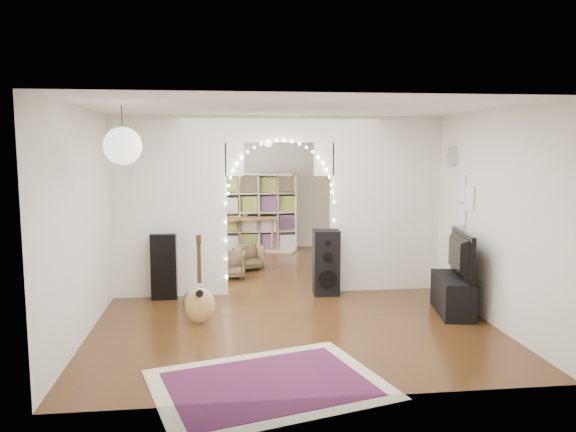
{
  "coord_description": "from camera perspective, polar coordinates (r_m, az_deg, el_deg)",
  "views": [
    {
      "loc": [
        -0.9,
        -8.46,
        2.26
      ],
      "look_at": [
        0.17,
        0.3,
        1.14
      ],
      "focal_mm": 35.0,
      "sensor_mm": 36.0,
      "label": 1
    }
  ],
  "objects": [
    {
      "name": "wall_clock",
      "position": [
        8.56,
        16.41,
        5.86
      ],
      "size": [
        0.03,
        0.31,
        0.31
      ],
      "primitive_type": "cylinder",
      "rotation": [
        0.0,
        1.57,
        0.0
      ],
      "color": "white",
      "rests_on": "wall_right"
    },
    {
      "name": "dining_chair_right",
      "position": [
        10.32,
        -4.02,
        -4.19
      ],
      "size": [
        0.59,
        0.6,
        0.44
      ],
      "primitive_type": "imported",
      "rotation": [
        0.0,
        0.0,
        0.28
      ],
      "color": "brown",
      "rests_on": "floor"
    },
    {
      "name": "floor",
      "position": [
        8.8,
        -0.85,
        -7.66
      ],
      "size": [
        7.5,
        7.5,
        0.0
      ],
      "primitive_type": "plane",
      "color": "black",
      "rests_on": "ground"
    },
    {
      "name": "divider_wall",
      "position": [
        8.55,
        -0.87,
        1.61
      ],
      "size": [
        5.0,
        0.2,
        2.7
      ],
      "color": "silver",
      "rests_on": "floor"
    },
    {
      "name": "fairy_lights",
      "position": [
        8.41,
        -0.78,
        2.37
      ],
      "size": [
        1.64,
        0.04,
        1.6
      ],
      "primitive_type": null,
      "color": "#FFEABF",
      "rests_on": "divider_wall"
    },
    {
      "name": "ceiling",
      "position": [
        8.52,
        -0.89,
        10.18
      ],
      "size": [
        5.0,
        7.5,
        0.02
      ],
      "primitive_type": "cube",
      "color": "white",
      "rests_on": "wall_back"
    },
    {
      "name": "wall_right",
      "position": [
        9.16,
        14.88,
        1.28
      ],
      "size": [
        0.02,
        7.5,
        2.7
      ],
      "primitive_type": "cube",
      "color": "silver",
      "rests_on": "floor"
    },
    {
      "name": "picture_frames",
      "position": [
        8.23,
        17.36,
        1.59
      ],
      "size": [
        0.02,
        0.5,
        0.7
      ],
      "primitive_type": null,
      "color": "white",
      "rests_on": "wall_right"
    },
    {
      "name": "area_rug",
      "position": [
        5.56,
        -2.0,
        -16.7
      ],
      "size": [
        2.49,
        2.13,
        0.02
      ],
      "primitive_type": "cube",
      "rotation": [
        0.0,
        0.0,
        0.28
      ],
      "color": "maroon",
      "rests_on": "floor"
    },
    {
      "name": "tabby_cat",
      "position": [
        8.04,
        -10.06,
        -8.36
      ],
      "size": [
        0.22,
        0.43,
        0.28
      ],
      "rotation": [
        0.0,
        0.0,
        0.15
      ],
      "color": "brown",
      "rests_on": "floor"
    },
    {
      "name": "tv",
      "position": [
        7.84,
        16.52,
        -3.75
      ],
      "size": [
        0.33,
        1.08,
        0.62
      ],
      "primitive_type": "imported",
      "rotation": [
        0.0,
        0.0,
        1.39
      ],
      "color": "black",
      "rests_on": "media_console"
    },
    {
      "name": "dining_table",
      "position": [
        12.02,
        -4.39,
        -0.34
      ],
      "size": [
        1.31,
        0.98,
        0.76
      ],
      "rotation": [
        0.0,
        0.0,
        0.16
      ],
      "color": "brown",
      "rests_on": "floor"
    },
    {
      "name": "media_console",
      "position": [
        7.96,
        16.37,
        -7.71
      ],
      "size": [
        0.57,
        1.06,
        0.5
      ],
      "primitive_type": "cube",
      "rotation": [
        0.0,
        0.0,
        -0.18
      ],
      "color": "black",
      "rests_on": "floor"
    },
    {
      "name": "dining_chair_left",
      "position": [
        9.69,
        -5.81,
        -4.96
      ],
      "size": [
        0.52,
        0.53,
        0.44
      ],
      "primitive_type": "imported",
      "rotation": [
        0.0,
        0.0,
        -0.09
      ],
      "color": "brown",
      "rests_on": "floor"
    },
    {
      "name": "ceiling_fan",
      "position": [
        10.5,
        -2.04,
        7.98
      ],
      "size": [
        1.1,
        1.1,
        0.3
      ],
      "primitive_type": null,
      "color": "#CA8743",
      "rests_on": "ceiling"
    },
    {
      "name": "window",
      "position": [
        10.41,
        -15.62,
        2.77
      ],
      "size": [
        0.04,
        1.2,
        1.4
      ],
      "primitive_type": "cube",
      "color": "white",
      "rests_on": "wall_left"
    },
    {
      "name": "wall_left",
      "position": [
        8.66,
        -17.55,
        0.85
      ],
      "size": [
        0.02,
        7.5,
        2.7
      ],
      "primitive_type": "cube",
      "color": "silver",
      "rests_on": "floor"
    },
    {
      "name": "floor_speaker",
      "position": [
        8.54,
        3.9,
        -4.74
      ],
      "size": [
        0.4,
        0.36,
        0.99
      ],
      "rotation": [
        0.0,
        0.0,
        -0.05
      ],
      "color": "black",
      "rests_on": "floor"
    },
    {
      "name": "wall_front",
      "position": [
        4.88,
        3.8,
        -3.55
      ],
      "size": [
        5.0,
        0.02,
        2.7
      ],
      "primitive_type": "cube",
      "color": "silver",
      "rests_on": "floor"
    },
    {
      "name": "guitar_case",
      "position": [
        8.44,
        -12.5,
        -5.06
      ],
      "size": [
        0.38,
        0.14,
        0.98
      ],
      "primitive_type": "cube",
      "rotation": [
        0.0,
        0.0,
        -0.04
      ],
      "color": "black",
      "rests_on": "floor"
    },
    {
      "name": "paper_lantern",
      "position": [
        6.14,
        -16.44,
        6.83
      ],
      "size": [
        0.4,
        0.4,
        0.4
      ],
      "primitive_type": "sphere",
      "color": "white",
      "rests_on": "ceiling"
    },
    {
      "name": "acoustic_guitar",
      "position": [
        7.26,
        -8.97,
        -7.54
      ],
      "size": [
        0.41,
        0.28,
        0.97
      ],
      "rotation": [
        0.0,
        0.0,
        0.4
      ],
      "color": "tan",
      "rests_on": "floor"
    },
    {
      "name": "bookcase",
      "position": [
        12.07,
        -3.03,
        0.43
      ],
      "size": [
        1.66,
        1.03,
        1.67
      ],
      "primitive_type": "cube",
      "rotation": [
        0.0,
        0.0,
        -0.41
      ],
      "color": "#CAB892",
      "rests_on": "floor"
    },
    {
      "name": "flower_vase",
      "position": [
        12.0,
        -4.4,
        0.46
      ],
      "size": [
        0.21,
        0.21,
        0.19
      ],
      "primitive_type": "imported",
      "rotation": [
        0.0,
        0.0,
        0.16
      ],
      "color": "white",
      "rests_on": "dining_table"
    },
    {
      "name": "wall_back",
      "position": [
        12.28,
        -2.72,
        2.96
      ],
      "size": [
        5.0,
        0.02,
        2.7
      ],
      "primitive_type": "cube",
      "color": "silver",
      "rests_on": "floor"
    }
  ]
}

